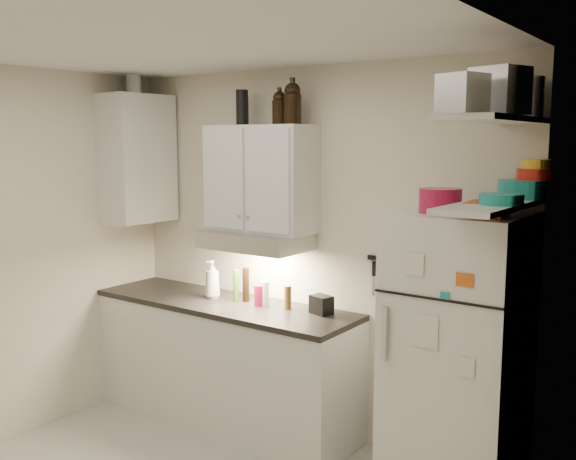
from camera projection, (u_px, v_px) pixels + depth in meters
The scene contains 34 objects.
ceiling at pixel (142, 36), 3.19m from camera, with size 3.20×3.00×0.02m, color silver.
back_wall at pixel (309, 252), 4.59m from camera, with size 3.20×0.02×2.60m, color beige.
right_wall at pixel (440, 350), 2.44m from camera, with size 0.02×3.00×2.60m, color beige.
base_cabinet at pixel (224, 364), 4.78m from camera, with size 2.10×0.60×0.88m, color silver.
countertop at pixel (223, 304), 4.71m from camera, with size 2.10×0.62×0.04m, color black.
upper_cabinet at pixel (261, 179), 4.55m from camera, with size 0.80×0.33×0.75m, color silver.
side_cabinet at pixel (137, 159), 5.08m from camera, with size 0.33×0.55×1.00m, color silver.
range_hood at pixel (255, 240), 4.56m from camera, with size 0.76×0.46×0.12m, color silver.
fridge at pixel (457, 361), 3.65m from camera, with size 0.70×0.68×1.70m, color silver.
shelf_hi at pixel (495, 119), 3.24m from camera, with size 0.30×0.95×0.03m, color silver.
shelf_lo at pixel (491, 206), 3.30m from camera, with size 0.30×0.95×0.03m, color silver.
knife_strip at pixel (397, 260), 4.16m from camera, with size 0.42×0.02×0.03m, color black.
dutch_oven at pixel (440, 201), 3.50m from camera, with size 0.23×0.23×0.13m, color #A01239.
book_stack at pixel (487, 209), 3.32m from camera, with size 0.19×0.24×0.08m, color #D25F1A.
spice_jar at pixel (449, 206), 3.43m from camera, with size 0.05×0.05×0.09m, color silver.
stock_pot at pixel (515, 98), 3.44m from camera, with size 0.29×0.29×0.21m, color silver.
tin_a at pixel (499, 91), 3.10m from camera, with size 0.23×0.21×0.23m, color #AAAAAD.
tin_b at pixel (462, 94), 2.92m from camera, with size 0.18×0.18×0.18m, color #AAAAAD.
bowl_teal at pixel (522, 189), 3.52m from camera, with size 0.26×0.26×0.10m, color teal.
bowl_orange at pixel (536, 174), 3.53m from camera, with size 0.21×0.21×0.06m, color red.
bowl_yellow at pixel (536, 164), 3.52m from camera, with size 0.16×0.16×0.05m, color gold.
plates at pixel (501, 199), 3.20m from camera, with size 0.22×0.22×0.05m, color teal.
growler_a at pixel (279, 107), 4.37m from camera, with size 0.10×0.10×0.23m, color black, non-canonical shape.
growler_b at pixel (292, 103), 4.30m from camera, with size 0.12×0.12×0.29m, color black, non-canonical shape.
thermos_a at pixel (242, 108), 4.57m from camera, with size 0.09×0.09×0.25m, color black.
thermos_b at pixel (244, 111), 4.62m from camera, with size 0.07×0.07×0.21m, color black.
side_jar at pixel (134, 85), 5.00m from camera, with size 0.11×0.11×0.15m, color silver.
soap_bottle at pixel (212, 277), 4.80m from camera, with size 0.12×0.12×0.32m, color silver.
pepper_mill at pixel (288, 297), 4.49m from camera, with size 0.05×0.05×0.17m, color brown.
oil_bottle at pixel (236, 285), 4.72m from camera, with size 0.05×0.05×0.24m, color #3F6E1B.
vinegar_bottle at pixel (246, 284), 4.70m from camera, with size 0.05×0.05×0.25m, color black.
clear_bottle at pixel (265, 294), 4.57m from camera, with size 0.06×0.06×0.18m, color silver.
red_jar at pixel (259, 295), 4.58m from camera, with size 0.08×0.08×0.15m, color #A01239.
caddy at pixel (321, 305), 4.37m from camera, with size 0.15×0.11×0.13m, color black.
Camera 1 is at (2.51, -2.25, 2.09)m, focal length 40.00 mm.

